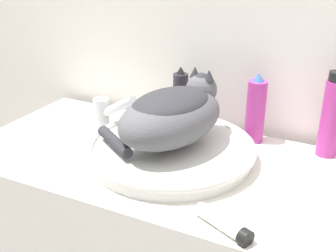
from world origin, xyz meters
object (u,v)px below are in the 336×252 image
object	(u,v)px
faucet	(106,113)
cream_tube	(224,224)
shampoo_bottle_tall	(332,116)
hairspray_can_black	(180,99)
cat	(172,113)
spray_bottle_trigger	(256,110)

from	to	relation	value
faucet	cream_tube	bearing A→B (deg)	-18.40
shampoo_bottle_tall	hairspray_can_black	distance (m)	0.42
faucet	hairspray_can_black	xyz separation A→B (m)	(0.17, 0.15, 0.02)
faucet	shampoo_bottle_tall	bearing A→B (deg)	26.70
cream_tube	shampoo_bottle_tall	bearing A→B (deg)	72.26
cat	cream_tube	world-z (taller)	cat
spray_bottle_trigger	cream_tube	distance (m)	0.43
shampoo_bottle_tall	hairspray_can_black	xyz separation A→B (m)	(-0.42, 0.00, -0.02)
shampoo_bottle_tall	cream_tube	bearing A→B (deg)	-107.74
cat	faucet	xyz separation A→B (m)	(-0.23, 0.05, -0.06)
shampoo_bottle_tall	hairspray_can_black	world-z (taller)	shampoo_bottle_tall
faucet	spray_bottle_trigger	size ratio (longest dim) A/B	0.80
spray_bottle_trigger	hairspray_can_black	world-z (taller)	spray_bottle_trigger
faucet	shampoo_bottle_tall	distance (m)	0.61
shampoo_bottle_tall	spray_bottle_trigger	distance (m)	0.20
faucet	spray_bottle_trigger	world-z (taller)	spray_bottle_trigger
cat	spray_bottle_trigger	size ratio (longest dim) A/B	1.81
faucet	spray_bottle_trigger	bearing A→B (deg)	33.10
cat	hairspray_can_black	xyz separation A→B (m)	(-0.06, 0.19, -0.04)
shampoo_bottle_tall	hairspray_can_black	size ratio (longest dim) A/B	1.21
shampoo_bottle_tall	spray_bottle_trigger	world-z (taller)	shampoo_bottle_tall
cat	shampoo_bottle_tall	world-z (taller)	shampoo_bottle_tall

